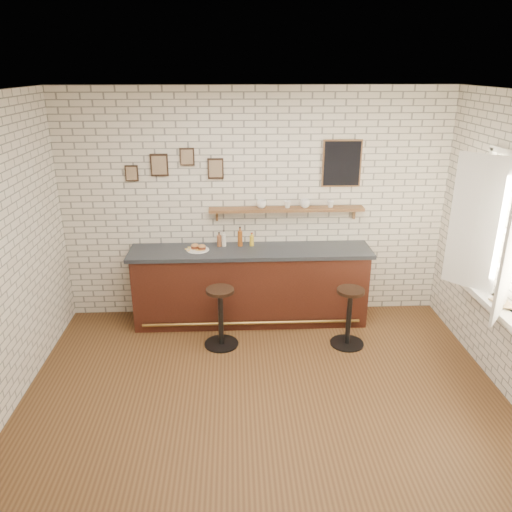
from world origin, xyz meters
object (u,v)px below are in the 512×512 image
object	(u,v)px
book_lower	(496,304)
book_upper	(496,302)
shelf_cup_d	(331,204)
shelf_cup_b	(287,204)
bitters_bottle_white	(224,240)
shelf_cup_c	(305,204)
bitters_bottle_brown	(219,241)
bitters_bottle_amber	(240,238)
sandwich_plate	(198,250)
condiment_bottle_yellow	(252,240)
bar_stool_left	(221,315)
shelf_cup_a	(261,204)
ciabatta_sandwich	(198,247)
bar_stool_right	(349,315)
bar_counter	(251,285)

from	to	relation	value
book_lower	book_upper	world-z (taller)	book_upper
shelf_cup_d	book_upper	world-z (taller)	shelf_cup_d
book_upper	shelf_cup_b	bearing A→B (deg)	166.09
bitters_bottle_white	shelf_cup_c	xyz separation A→B (m)	(1.05, 0.06, 0.46)
bitters_bottle_brown	bitters_bottle_amber	bearing A→B (deg)	0.00
sandwich_plate	book_upper	world-z (taller)	sandwich_plate
book_lower	condiment_bottle_yellow	bearing A→B (deg)	128.88
bar_stool_left	shelf_cup_c	size ratio (longest dim) A/B	5.56
sandwich_plate	shelf_cup_a	size ratio (longest dim) A/B	2.18
shelf_cup_b	bitters_bottle_brown	bearing A→B (deg)	129.04
bitters_bottle_white	bar_stool_left	xyz separation A→B (m)	(-0.04, -0.77, -0.69)
sandwich_plate	ciabatta_sandwich	bearing A→B (deg)	0.00
shelf_cup_d	bar_stool_left	bearing A→B (deg)	-140.39
bitters_bottle_brown	book_lower	bearing A→B (deg)	-30.39
bitters_bottle_white	condiment_bottle_yellow	bearing A→B (deg)	-0.00
bar_stool_right	shelf_cup_b	world-z (taller)	shelf_cup_b
bitters_bottle_brown	bar_stool_left	size ratio (longest dim) A/B	0.25
book_lower	bar_counter	bearing A→B (deg)	131.46
sandwich_plate	condiment_bottle_yellow	xyz separation A→B (m)	(0.69, 0.14, 0.07)
ciabatta_sandwich	bitters_bottle_brown	bearing A→B (deg)	27.60
bar_stool_right	bitters_bottle_amber	bearing A→B (deg)	147.26
condiment_bottle_yellow	shelf_cup_a	distance (m)	0.49
bitters_bottle_white	shelf_cup_a	distance (m)	0.67
book_lower	bar_stool_left	bearing A→B (deg)	145.76
bar_counter	condiment_bottle_yellow	xyz separation A→B (m)	(0.02, 0.14, 0.58)
bitters_bottle_white	shelf_cup_b	distance (m)	0.94
ciabatta_sandwich	shelf_cup_d	xyz separation A→B (m)	(1.71, 0.19, 0.49)
ciabatta_sandwich	bitters_bottle_white	size ratio (longest dim) A/B	1.02
bitters_bottle_brown	shelf_cup_d	world-z (taller)	shelf_cup_d
bitters_bottle_amber	shelf_cup_b	world-z (taller)	shelf_cup_b
bar_counter	shelf_cup_c	xyz separation A→B (m)	(0.71, 0.20, 1.05)
bitters_bottle_brown	shelf_cup_c	world-z (taller)	shelf_cup_c
sandwich_plate	bitters_bottle_amber	world-z (taller)	bitters_bottle_amber
ciabatta_sandwich	book_lower	world-z (taller)	ciabatta_sandwich
bar_counter	book_lower	world-z (taller)	bar_counter
bitters_bottle_white	shelf_cup_d	distance (m)	1.46
bar_stool_left	bar_counter	bearing A→B (deg)	58.51
shelf_cup_b	bar_stool_right	bearing A→B (deg)	-107.33
bar_stool_right	shelf_cup_a	xyz separation A→B (m)	(-1.01, 0.89, 1.15)
sandwich_plate	bar_stool_left	xyz separation A→B (m)	(0.29, -0.63, -0.61)
bar_stool_left	shelf_cup_d	xyz separation A→B (m)	(1.43, 0.83, 1.14)
condiment_bottle_yellow	shelf_cup_b	distance (m)	0.66
bitters_bottle_brown	book_lower	size ratio (longest dim) A/B	0.83
bitters_bottle_amber	condiment_bottle_yellow	size ratio (longest dim) A/B	1.47
bar_stool_left	book_lower	world-z (taller)	book_lower
ciabatta_sandwich	shelf_cup_a	bearing A→B (deg)	13.47
condiment_bottle_yellow	bitters_bottle_amber	bearing A→B (deg)	180.00
bar_counter	bitters_bottle_brown	distance (m)	0.72
bar_counter	bitters_bottle_amber	distance (m)	0.64
sandwich_plate	condiment_bottle_yellow	size ratio (longest dim) A/B	1.58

